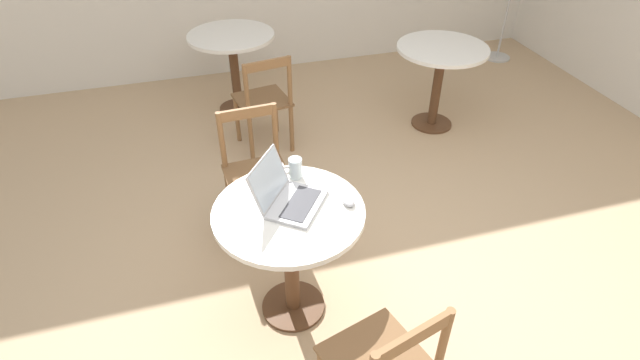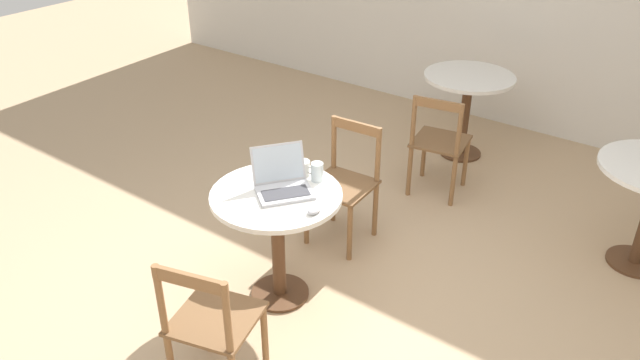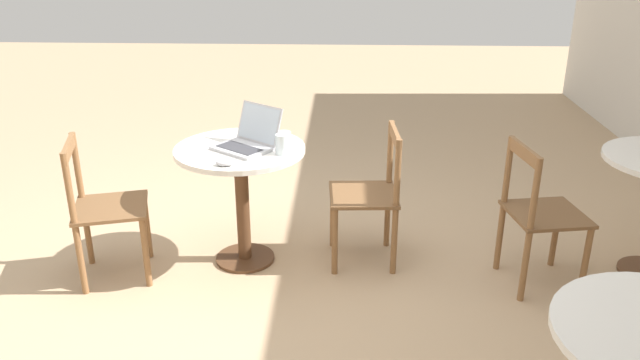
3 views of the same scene
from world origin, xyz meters
name	(u,v)px [view 2 (image 2 of 3)]	position (x,y,z in m)	size (l,w,h in m)	color
ground_plane	(344,314)	(0.00, 0.00, 0.00)	(16.00, 16.00, 0.00)	tan
cafe_table_near	(277,216)	(-0.43, -0.09, 0.58)	(0.76, 0.76, 0.74)	#51331E
cafe_table_far	(468,93)	(-0.36, 2.35, 0.58)	(0.76, 0.76, 0.74)	#51331E
chair_near_back	(345,184)	(-0.47, 0.67, 0.43)	(0.42, 0.42, 0.84)	brown
chair_near_front	(212,325)	(-0.21, -0.85, 0.43)	(0.49, 0.49, 0.84)	brown
chair_far_front	(439,144)	(-0.23, 1.61, 0.43)	(0.46, 0.46, 0.84)	brown
laptop	(283,183)	(-0.42, -0.04, 0.78)	(0.43, 0.43, 0.23)	#B7B7BC
mouse	(315,210)	(-0.13, -0.12, 0.75)	(0.06, 0.10, 0.03)	#B7B7BC
mug	(303,168)	(-0.43, 0.17, 0.78)	(0.12, 0.09, 0.09)	silver
drinking_glass	(317,172)	(-0.33, 0.17, 0.79)	(0.07, 0.07, 0.11)	silver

